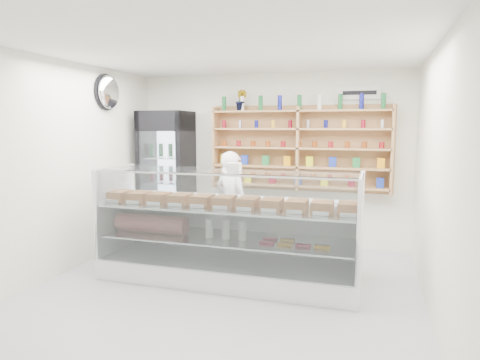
% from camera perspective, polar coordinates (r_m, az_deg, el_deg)
% --- Properties ---
extents(room, '(5.00, 5.00, 5.00)m').
position_cam_1_polar(room, '(4.73, -2.98, 0.58)').
color(room, '#9E9EA3').
rests_on(room, ground).
extents(display_counter, '(3.24, 0.97, 1.41)m').
position_cam_1_polar(display_counter, '(5.46, -1.65, -9.48)').
color(display_counter, white).
rests_on(display_counter, floor).
extents(shop_worker, '(0.68, 0.57, 1.58)m').
position_cam_1_polar(shop_worker, '(6.37, -1.15, -3.24)').
color(shop_worker, white).
rests_on(shop_worker, floor).
extents(drinks_cooler, '(0.82, 0.80, 2.19)m').
position_cam_1_polar(drinks_cooler, '(7.40, -9.64, 0.54)').
color(drinks_cooler, black).
rests_on(drinks_cooler, floor).
extents(wall_shelving, '(2.84, 0.28, 1.33)m').
position_cam_1_polar(wall_shelving, '(6.85, 7.82, 4.19)').
color(wall_shelving, tan).
rests_on(wall_shelving, back_wall).
extents(potted_plant, '(0.20, 0.17, 0.34)m').
position_cam_1_polar(potted_plant, '(7.08, 0.15, 10.58)').
color(potted_plant, '#1E6626').
rests_on(potted_plant, wall_shelving).
extents(security_mirror, '(0.15, 0.50, 0.50)m').
position_cam_1_polar(security_mirror, '(6.80, -17.08, 11.14)').
color(security_mirror, silver).
rests_on(security_mirror, left_wall).
extents(wall_sign, '(0.62, 0.03, 0.20)m').
position_cam_1_polar(wall_sign, '(6.90, 15.66, 11.13)').
color(wall_sign, white).
rests_on(wall_sign, back_wall).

